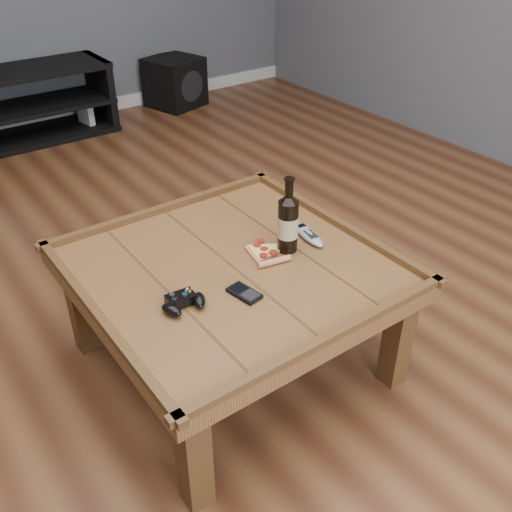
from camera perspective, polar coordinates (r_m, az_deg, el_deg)
ground at (r=2.25m, az=-2.17°, el=-10.49°), size 6.00×6.00×0.00m
baseboard at (r=4.69m, az=-23.68°, el=11.81°), size 5.00×0.02×0.10m
coffee_table at (r=2.00m, az=-2.40°, el=-2.36°), size 1.03×1.03×0.48m
media_console at (r=4.40m, az=-23.40°, el=13.35°), size 1.40×0.45×0.50m
beer_bottle at (r=1.99m, az=3.21°, el=3.41°), size 0.07×0.07×0.28m
game_controller at (r=1.78m, az=-7.26°, el=-4.63°), size 0.16×0.11×0.04m
pizza_slice at (r=2.02m, az=0.97°, el=0.37°), size 0.18×0.24×0.02m
smartphone at (r=1.82m, az=-1.17°, el=-3.72°), size 0.08×0.12×0.02m
remote_control at (r=2.12m, az=5.27°, el=2.15°), size 0.09×0.19×0.03m
subwoofer at (r=4.90m, az=-8.13°, el=16.83°), size 0.48×0.48×0.38m
game_console at (r=4.56m, az=-16.66°, el=13.39°), size 0.13×0.20×0.23m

